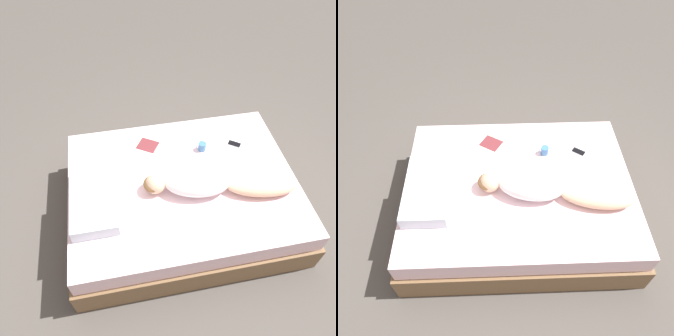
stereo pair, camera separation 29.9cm
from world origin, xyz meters
The scene contains 7 objects.
ground_plane centered at (0.00, 0.00, 0.00)m, with size 12.00×12.00×0.00m, color #4C4742.
bed centered at (0.00, 0.00, 0.25)m, with size 1.63×2.11×0.50m.
person centered at (-0.15, -0.24, 0.59)m, with size 0.47×1.35×0.21m.
open_magazine centered at (0.39, 0.31, 0.51)m, with size 0.58×0.51×0.01m.
coffee_mug centered at (0.35, -0.27, 0.54)m, with size 0.11×0.08×0.08m.
cell_phone centered at (0.35, -0.61, 0.51)m, with size 0.15×0.17×0.01m.
pillow centered at (-0.10, 0.79, 0.57)m, with size 0.69×0.38×0.13m.
Camera 2 is at (-1.82, 0.18, 2.83)m, focal length 35.00 mm.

